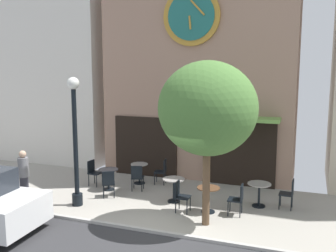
% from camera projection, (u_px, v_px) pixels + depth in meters
% --- Properties ---
extents(ground_plane, '(27.97, 10.21, 0.13)m').
position_uv_depth(ground_plane, '(150.00, 239.00, 9.50)').
color(ground_plane, '#9E998E').
extents(clock_building, '(7.24, 3.47, 10.64)m').
position_uv_depth(clock_building, '(200.00, 33.00, 14.60)').
color(clock_building, '#9E7A66').
rests_on(clock_building, ground_plane).
extents(street_lamp, '(0.36, 0.36, 3.90)m').
position_uv_depth(street_lamp, '(75.00, 142.00, 11.46)').
color(street_lamp, black).
rests_on(street_lamp, ground_plane).
extents(street_tree, '(2.59, 2.33, 4.36)m').
position_uv_depth(street_tree, '(207.00, 109.00, 9.84)').
color(street_tree, brown).
rests_on(street_tree, ground_plane).
extents(cafe_table_near_door, '(0.67, 0.67, 0.73)m').
position_uv_depth(cafe_table_near_door, '(108.00, 176.00, 13.17)').
color(cafe_table_near_door, black).
rests_on(cafe_table_near_door, ground_plane).
extents(cafe_table_center, '(0.62, 0.62, 0.73)m').
position_uv_depth(cafe_table_center, '(139.00, 170.00, 13.89)').
color(cafe_table_center, black).
rests_on(cafe_table_center, ground_plane).
extents(cafe_table_center_right, '(0.70, 0.70, 0.75)m').
position_uv_depth(cafe_table_center_right, '(174.00, 185.00, 11.99)').
color(cafe_table_center_right, black).
rests_on(cafe_table_center_right, ground_plane).
extents(cafe_table_rightmost, '(0.67, 0.67, 0.75)m').
position_uv_depth(cafe_table_rightmost, '(208.00, 195.00, 11.11)').
color(cafe_table_rightmost, black).
rests_on(cafe_table_rightmost, ground_plane).
extents(cafe_table_center_left, '(0.70, 0.70, 0.72)m').
position_uv_depth(cafe_table_center_left, '(259.00, 190.00, 11.57)').
color(cafe_table_center_left, black).
rests_on(cafe_table_center_left, ground_plane).
extents(cafe_chair_curbside, '(0.41, 0.41, 0.90)m').
position_uv_depth(cafe_chair_curbside, '(238.00, 197.00, 10.88)').
color(cafe_chair_curbside, black).
rests_on(cafe_chair_curbside, ground_plane).
extents(cafe_chair_near_tree, '(0.41, 0.41, 0.90)m').
position_uv_depth(cafe_chair_near_tree, '(289.00, 192.00, 11.36)').
color(cafe_chair_near_tree, black).
rests_on(cafe_chair_near_tree, ground_plane).
extents(cafe_chair_left_end, '(0.41, 0.41, 0.90)m').
position_uv_depth(cafe_chair_left_end, '(180.00, 194.00, 11.15)').
color(cafe_chair_left_end, black).
rests_on(cafe_chair_left_end, ground_plane).
extents(cafe_chair_outer, '(0.54, 0.54, 0.90)m').
position_uv_depth(cafe_chair_outer, '(109.00, 182.00, 12.36)').
color(cafe_chair_outer, black).
rests_on(cafe_chair_outer, ground_plane).
extents(cafe_chair_right_end, '(0.43, 0.43, 0.90)m').
position_uv_depth(cafe_chair_right_end, '(93.00, 171.00, 13.68)').
color(cafe_chair_right_end, black).
rests_on(cafe_chair_right_end, ground_plane).
extents(cafe_chair_by_entrance, '(0.49, 0.49, 0.90)m').
position_uv_depth(cafe_chair_by_entrance, '(137.00, 176.00, 13.03)').
color(cafe_chair_by_entrance, black).
rests_on(cafe_chair_by_entrance, ground_plane).
extents(cafe_chair_facing_wall, '(0.46, 0.46, 0.90)m').
position_uv_depth(cafe_chair_facing_wall, '(162.00, 170.00, 13.81)').
color(cafe_chair_facing_wall, black).
rests_on(cafe_chair_facing_wall, ground_plane).
extents(pedestrian_grey, '(0.45, 0.45, 1.67)m').
position_uv_depth(pedestrian_grey, '(24.00, 176.00, 11.80)').
color(pedestrian_grey, '#2D2D38').
rests_on(pedestrian_grey, ground_plane).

